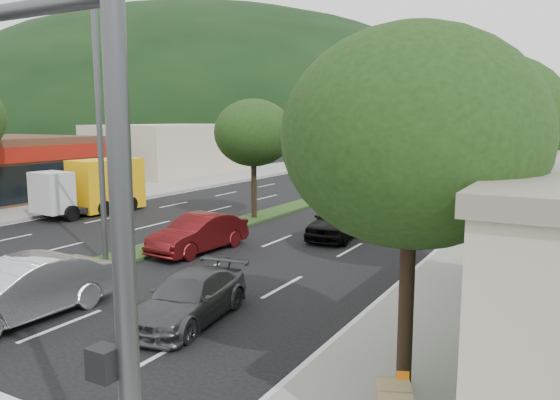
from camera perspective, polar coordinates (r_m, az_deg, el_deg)
The scene contains 23 objects.
sidewalk_right at distance 30.96m, azimuth 24.83°, elevation -1.72°, with size 5.00×90.00×0.15m, color gray.
sidewalk_left at distance 41.46m, azimuth -12.91°, elevation 1.26°, with size 6.00×90.00×0.15m, color gray.
median at distance 36.88m, azimuth 5.53°, elevation 0.54°, with size 1.60×56.00×0.12m, color #1D3B15.
traffic_signal at distance 6.88m, azimuth -25.86°, elevation 3.51°, with size 6.12×0.40×7.00m.
bldg_left_far at distance 51.94m, azimuth -11.26°, elevation 5.20°, with size 9.00×14.00×4.60m, color #BDB196.
hill_far at distance 149.39m, azimuth -10.17°, elevation 6.39°, with size 176.00×132.00×82.00m, color black.
tree_r_a at distance 9.83m, azimuth 13.63°, elevation 6.39°, with size 4.60×4.60×6.63m.
tree_r_b at distance 17.66m, azimuth 20.77°, elevation 7.61°, with size 4.80×4.80×6.94m.
tree_r_c at distance 25.60m, azimuth 23.45°, elevation 6.92°, with size 4.40×4.40×6.48m.
tree_r_d at distance 35.56m, azimuth 25.19°, elevation 7.76°, with size 5.00×5.00×7.17m.
tree_r_e at distance 45.54m, azimuth 26.12°, elevation 7.33°, with size 4.60×4.60×6.71m.
tree_med_near at distance 27.67m, azimuth -2.78°, elevation 7.01°, with size 4.00×4.00×6.02m.
tree_med_far at distance 51.59m, azimuth 12.86°, elevation 8.14°, with size 4.80×4.80×6.94m.
streetlight_near at distance 19.76m, azimuth -18.04°, elevation 9.37°, with size 2.60×0.25×10.00m.
streetlight_mid at distance 41.09m, azimuth 8.75°, elevation 9.02°, with size 2.60×0.25×10.00m.
sedan_silver at distance 15.61m, azimuth -25.42°, elevation -8.51°, with size 1.68×4.82×1.59m, color #B7BABF.
car_queue_a at distance 23.85m, azimuth 6.07°, elevation -2.16°, with size 1.77×4.40×1.50m, color black.
car_queue_b at distance 14.36m, azimuth -9.43°, elevation -10.03°, with size 1.70×4.19×1.22m, color #424346.
car_queue_c at distance 21.46m, azimuth -8.50°, elevation -3.46°, with size 1.54×4.42×1.46m, color #530D0F.
car_queue_d at distance 28.02m, azimuth 12.86°, elevation -0.82°, with size 2.35×5.09×1.41m, color black.
car_queue_e at distance 33.16m, azimuth 12.95°, elevation 0.69°, with size 1.80×4.47×1.52m, color #4A4A4F.
box_truck at distance 31.42m, azimuth -18.71°, elevation 1.18°, with size 2.78×6.11×2.93m.
motorhome at distance 33.19m, azimuth 19.31°, elevation 2.65°, with size 3.25×10.00×3.82m.
Camera 1 is at (14.66, -5.46, 5.14)m, focal length 35.00 mm.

